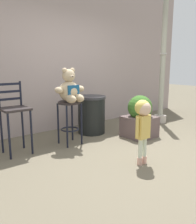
% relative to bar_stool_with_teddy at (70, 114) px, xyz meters
% --- Properties ---
extents(ground_plane, '(24.00, 24.00, 0.00)m').
position_rel_bar_stool_with_teddy_xyz_m(ground_plane, '(0.56, -1.06, -0.54)').
color(ground_plane, '#655C4A').
extents(building_wall, '(7.52, 0.30, 3.23)m').
position_rel_bar_stool_with_teddy_xyz_m(building_wall, '(0.56, 1.14, 1.07)').
color(building_wall, '#A1908C').
rests_on(building_wall, ground_plane).
extents(bar_stool_with_teddy, '(0.39, 0.39, 0.76)m').
position_rel_bar_stool_with_teddy_xyz_m(bar_stool_with_teddy, '(0.00, 0.00, 0.00)').
color(bar_stool_with_teddy, '#282222').
rests_on(bar_stool_with_teddy, ground_plane).
extents(teddy_bear, '(0.54, 0.48, 0.56)m').
position_rel_bar_stool_with_teddy_xyz_m(teddy_bear, '(0.00, -0.03, 0.42)').
color(teddy_bear, tan).
rests_on(teddy_bear, bar_stool_with_teddy).
extents(child_walking, '(0.29, 0.23, 0.91)m').
position_rel_bar_stool_with_teddy_xyz_m(child_walking, '(0.31, -1.37, 0.12)').
color(child_walking, '#D8A28F').
rests_on(child_walking, ground_plane).
extents(trash_bin, '(0.57, 0.57, 0.76)m').
position_rel_bar_stool_with_teddy_xyz_m(trash_bin, '(0.72, 0.31, -0.16)').
color(trash_bin, black).
rests_on(trash_bin, ground_plane).
extents(lamppost, '(0.28, 0.28, 2.76)m').
position_rel_bar_stool_with_teddy_xyz_m(lamppost, '(2.54, -0.02, 0.55)').
color(lamppost, '#B3A89D').
rests_on(lamppost, ground_plane).
extents(bar_chair_empty, '(0.40, 0.40, 1.12)m').
position_rel_bar_stool_with_teddy_xyz_m(bar_chair_empty, '(-0.89, 0.16, 0.11)').
color(bar_chair_empty, '#282222').
rests_on(bar_chair_empty, ground_plane).
extents(planter_with_shrub, '(0.55, 0.55, 0.80)m').
position_rel_bar_stool_with_teddy_xyz_m(planter_with_shrub, '(1.27, -0.47, -0.17)').
color(planter_with_shrub, brown).
rests_on(planter_with_shrub, ground_plane).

